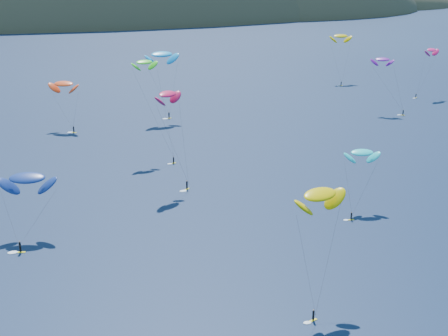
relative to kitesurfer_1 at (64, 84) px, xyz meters
The scene contains 11 objects.
island 412.32m from the kitesurfer_1, 79.51° to the left, with size 730.00×300.00×210.00m.
kitesurfer_1 is the anchor object (origin of this frame).
kitesurfer_2 118.98m from the kitesurfer_1, 76.21° to the right, with size 9.89×10.27×19.41m.
kitesurfer_3 39.69m from the kitesurfer_1, 60.79° to the right, with size 8.66×14.36×26.25m.
kitesurfer_4 32.24m from the kitesurfer_1, ahead, with size 11.62×6.76×23.66m.
kitesurfer_5 100.05m from the kitesurfer_1, 57.43° to the right, with size 10.26×9.77×13.63m.
kitesurfer_6 104.33m from the kitesurfer_1, ahead, with size 8.60×12.86×19.48m.
kitesurfer_8 133.80m from the kitesurfer_1, ahead, with size 11.13×5.98×19.40m.
kitesurfer_9 62.17m from the kitesurfer_1, 72.37° to the right, with size 8.42×9.97×23.31m.
kitesurfer_10 78.02m from the kitesurfer_1, 99.50° to the right, with size 11.27×13.02×13.80m.
kitesurfer_11 124.05m from the kitesurfer_1, 20.02° to the left, with size 10.09×14.14×21.17m.
Camera 1 is at (-47.55, -35.21, 50.41)m, focal length 50.00 mm.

